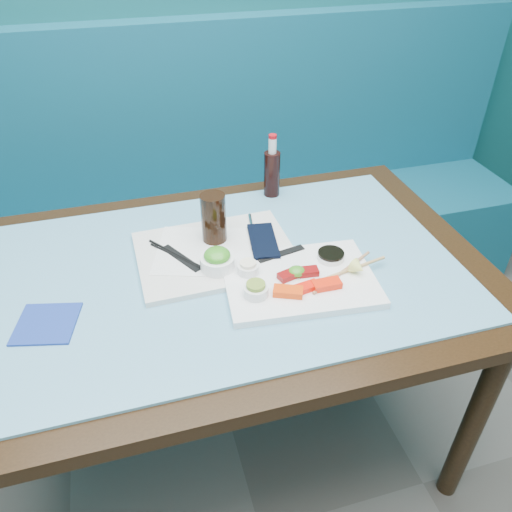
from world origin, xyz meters
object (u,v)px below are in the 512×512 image
object	(u,v)px
dining_table	(227,294)
blue_napkin	(47,324)
cola_bottle_body	(272,174)
booth_bench	(186,224)
serving_tray	(216,253)
seaweed_bowl	(218,262)
cola_glass	(214,218)
sashimi_plate	(299,280)

from	to	relation	value
dining_table	blue_napkin	bearing A→B (deg)	-168.36
blue_napkin	dining_table	bearing A→B (deg)	11.64
cola_bottle_body	blue_napkin	size ratio (longest dim) A/B	1.09
booth_bench	serving_tray	xyz separation A→B (m)	(-0.01, -0.78, 0.39)
booth_bench	dining_table	bearing A→B (deg)	-90.00
seaweed_bowl	blue_napkin	world-z (taller)	seaweed_bowl
dining_table	booth_bench	bearing A→B (deg)	90.00
dining_table	serving_tray	size ratio (longest dim) A/B	3.34
serving_tray	cola_glass	xyz separation A→B (m)	(0.01, 0.05, 0.08)
sashimi_plate	seaweed_bowl	world-z (taller)	seaweed_bowl
booth_bench	cola_bottle_body	bearing A→B (deg)	-64.72
booth_bench	cola_glass	bearing A→B (deg)	-90.30
serving_tray	dining_table	bearing A→B (deg)	-79.10
booth_bench	seaweed_bowl	bearing A→B (deg)	-91.60
sashimi_plate	blue_napkin	distance (m)	0.61
seaweed_bowl	cola_glass	world-z (taller)	cola_glass
cola_bottle_body	blue_napkin	distance (m)	0.81
dining_table	serving_tray	distance (m)	0.12
dining_table	cola_bottle_body	bearing A→B (deg)	55.83
serving_tray	seaweed_bowl	bearing A→B (deg)	-99.04
seaweed_bowl	cola_bottle_body	bearing A→B (deg)	54.17
booth_bench	cola_glass	distance (m)	0.86
booth_bench	seaweed_bowl	distance (m)	0.95
booth_bench	cola_glass	world-z (taller)	booth_bench
dining_table	seaweed_bowl	distance (m)	0.13
dining_table	sashimi_plate	world-z (taller)	sashimi_plate
booth_bench	dining_table	xyz separation A→B (m)	(0.00, -0.84, 0.29)
sashimi_plate	cola_glass	size ratio (longest dim) A/B	2.68
seaweed_bowl	cola_glass	xyz separation A→B (m)	(0.02, 0.13, 0.05)
booth_bench	cola_bottle_body	distance (m)	0.71
cola_glass	booth_bench	bearing A→B (deg)	89.70
sashimi_plate	cola_bottle_body	distance (m)	0.46
seaweed_bowl	cola_bottle_body	xyz separation A→B (m)	(0.26, 0.36, 0.04)
dining_table	cola_glass	xyz separation A→B (m)	(-0.00, 0.12, 0.18)
sashimi_plate	booth_bench	bearing A→B (deg)	105.33
cola_bottle_body	blue_napkin	bearing A→B (deg)	-147.30
cola_bottle_body	seaweed_bowl	bearing A→B (deg)	-125.83
booth_bench	cola_glass	xyz separation A→B (m)	(-0.00, -0.72, 0.47)
serving_tray	blue_napkin	xyz separation A→B (m)	(-0.43, -0.15, -0.01)
cola_bottle_body	sashimi_plate	bearing A→B (deg)	-98.46
sashimi_plate	cola_glass	bearing A→B (deg)	132.12
seaweed_bowl	blue_napkin	size ratio (longest dim) A/B	0.67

